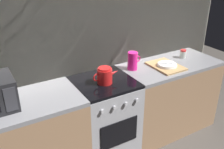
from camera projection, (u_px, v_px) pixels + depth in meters
name	position (u px, v px, depth m)	size (l,w,h in m)	color
back_wall	(89.00, 44.00, 2.70)	(3.60, 0.05, 2.40)	#B2AD9E
counter_left	(20.00, 147.00, 2.36)	(1.20, 0.60, 0.90)	#997251
stove_unit	(104.00, 118.00, 2.77)	(0.60, 0.63, 0.90)	#9E9EA3
counter_right	(167.00, 97.00, 3.19)	(1.20, 0.60, 0.90)	#997251
kettle	(105.00, 76.00, 2.51)	(0.28, 0.15, 0.17)	red
pitcher	(133.00, 61.00, 2.81)	(0.16, 0.11, 0.20)	#E5197A
dish_pile	(166.00, 66.00, 2.89)	(0.30, 0.40, 0.06)	tan
spice_jar	(183.00, 54.00, 3.14)	(0.08, 0.08, 0.10)	silver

